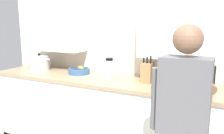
{
  "coord_description": "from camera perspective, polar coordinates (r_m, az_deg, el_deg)",
  "views": [
    {
      "loc": [
        1.3,
        -1.49,
        1.59
      ],
      "look_at": [
        0.15,
        0.8,
        1.1
      ],
      "focal_mm": 37.18,
      "sensor_mm": 36.0,
      "label": 1
    }
  ],
  "objects": [
    {
      "name": "stock_pot",
      "position": [
        3.34,
        -17.38,
        1.05
      ],
      "size": [
        0.37,
        0.27,
        0.23
      ],
      "color": "#B7BABF",
      "rests_on": "counter_unit"
    },
    {
      "name": "counter_unit",
      "position": [
        2.9,
        -2.27,
        -11.82
      ],
      "size": [
        2.87,
        0.69,
        0.95
      ],
      "color": "white",
      "rests_on": "ground_plane"
    },
    {
      "name": "fruit_bowl",
      "position": [
        2.98,
        -8.05,
        -0.85
      ],
      "size": [
        0.27,
        0.27,
        0.1
      ],
      "color": "#335684",
      "rests_on": "counter_unit"
    },
    {
      "name": "person_figure",
      "position": [
        1.74,
        17.01,
        -11.36
      ],
      "size": [
        0.44,
        0.6,
        1.59
      ],
      "color": "#282D3D",
      "rests_on": "ground_plane"
    },
    {
      "name": "thermos_flask",
      "position": [
        2.7,
        -0.68,
        -0.24
      ],
      "size": [
        0.09,
        0.09,
        0.24
      ],
      "color": "#B7BABF",
      "rests_on": "counter_unit"
    },
    {
      "name": "back_wall_tiled",
      "position": [
        2.97,
        0.66,
        6.8
      ],
      "size": [
        3.36,
        0.44,
        2.59
      ],
      "color": "beige",
      "rests_on": "ground_plane"
    },
    {
      "name": "microwave_oven",
      "position": [
        2.45,
        17.75,
        -1.49
      ],
      "size": [
        0.52,
        0.74,
        0.28
      ],
      "color": "#B7BABF",
      "rests_on": "counter_unit"
    },
    {
      "name": "knife_block",
      "position": [
        2.55,
        8.71,
        -1.34
      ],
      "size": [
        0.11,
        0.15,
        0.3
      ],
      "color": "#A37547",
      "rests_on": "counter_unit"
    }
  ]
}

